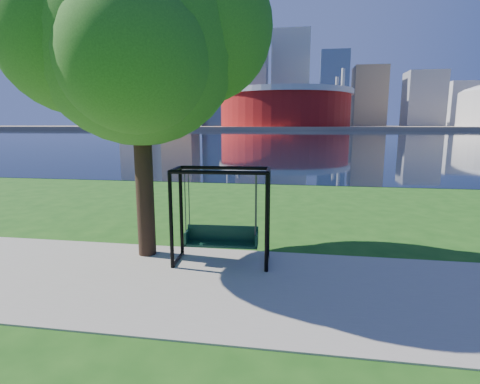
# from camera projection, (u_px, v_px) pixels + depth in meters

# --- Properties ---
(ground) EXTENTS (900.00, 900.00, 0.00)m
(ground) POSITION_uv_depth(u_px,v_px,m) (244.00, 276.00, 7.67)
(ground) COLOR #1E5114
(ground) RESTS_ON ground
(path) EXTENTS (120.00, 4.00, 0.03)m
(path) POSITION_uv_depth(u_px,v_px,m) (240.00, 285.00, 7.18)
(path) COLOR #9E937F
(path) RESTS_ON ground
(river) EXTENTS (900.00, 180.00, 0.02)m
(river) POSITION_uv_depth(u_px,v_px,m) (298.00, 136.00, 106.73)
(river) COLOR black
(river) RESTS_ON ground
(far_bank) EXTENTS (900.00, 228.00, 2.00)m
(far_bank) POSITION_uv_depth(u_px,v_px,m) (301.00, 127.00, 304.69)
(far_bank) COLOR #937F60
(far_bank) RESTS_ON ground
(stadium) EXTENTS (83.00, 83.00, 32.00)m
(stadium) POSITION_uv_depth(u_px,v_px,m) (285.00, 107.00, 234.98)
(stadium) COLOR maroon
(stadium) RESTS_ON far_bank
(skyline) EXTENTS (392.00, 66.00, 96.50)m
(skyline) POSITION_uv_depth(u_px,v_px,m) (297.00, 85.00, 312.19)
(skyline) COLOR gray
(skyline) RESTS_ON far_bank
(swing) EXTENTS (2.14, 1.02, 2.15)m
(swing) POSITION_uv_depth(u_px,v_px,m) (222.00, 218.00, 8.19)
(swing) COLOR black
(swing) RESTS_ON ground
(park_tree) EXTENTS (5.73, 5.17, 7.11)m
(park_tree) POSITION_uv_depth(u_px,v_px,m) (137.00, 36.00, 8.09)
(park_tree) COLOR black
(park_tree) RESTS_ON ground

